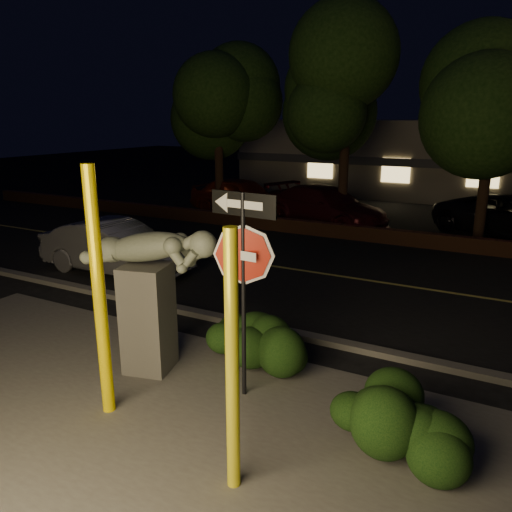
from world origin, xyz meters
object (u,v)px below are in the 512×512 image
Objects in this scene: yellow_pole_left at (99,296)px; parked_car_red at (241,196)px; silver_sedan at (116,247)px; signpost at (243,256)px; yellow_pole_right at (232,366)px; parked_car_dark at (511,217)px; sculpture at (149,284)px; parked_car_darkred at (326,206)px.

yellow_pole_left is 0.75× the size of parked_car_red.
signpost is at bearing -122.99° from silver_sedan.
yellow_pole_left reaches higher than yellow_pole_right.
silver_sedan is at bearing 131.90° from yellow_pole_left.
yellow_pole_right is at bearing -162.39° from parked_car_dark.
parked_car_darkred is (-1.48, 12.44, -0.76)m from sculpture.
silver_sedan is at bearing -163.34° from parked_car_red.
silver_sedan is at bearing 141.22° from yellow_pole_right.
sculpture is (-2.63, 1.77, -0.02)m from yellow_pole_right.
yellow_pole_left is 15.76m from parked_car_dark.
signpost is at bearing -140.74° from parked_car_red.
yellow_pole_left reaches higher than parked_car_darkred.
signpost is 0.60× the size of parked_car_dark.
parked_car_red is at bearing 112.22° from yellow_pole_left.
silver_sedan is (-4.44, 3.91, -0.82)m from sculpture.
yellow_pole_right is 0.59× the size of parked_car_dark.
parked_car_dark is (5.05, 13.68, -0.80)m from sculpture.
parked_car_dark is at bearing -58.05° from parked_car_darkred.
silver_sedan is 0.82× the size of parked_car_darkred.
yellow_pole_left reaches higher than signpost.
sculpture is 12.55m from parked_car_darkred.
sculpture is (-0.23, 1.30, -0.27)m from yellow_pole_left.
silver_sedan is 0.91× the size of parked_car_red.
silver_sedan is at bearing 162.31° from parked_car_dark.
sculpture is at bearing -173.77° from parked_car_dark.
parked_car_dark is (2.41, 15.45, -0.82)m from yellow_pole_right.
yellow_pole_right reaches higher than parked_car_darkred.
sculpture is 5.97m from silver_sedan.
yellow_pole_right reaches higher than parked_car_red.
signpost is 7.50m from silver_sedan.
yellow_pole_left is 0.83× the size of silver_sedan.
sculpture is 0.47× the size of parked_car_dark.
yellow_pole_right is at bearing -59.61° from signpost.
parked_car_dark is at bearing 81.26° from signpost.
parked_car_darkred is (2.96, 8.53, 0.05)m from silver_sedan.
parked_car_red reaches higher than parked_car_dark.
yellow_pole_right is 1.25× the size of sculpture.
signpost reaches higher than silver_sedan.
yellow_pole_right is 16.79m from parked_car_red.
yellow_pole_left reaches higher than parked_car_dark.
parked_car_darkred is at bearing 97.09° from yellow_pole_left.
silver_sedan is 13.62m from parked_car_dark.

